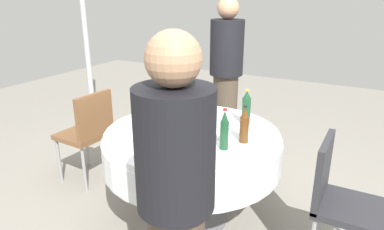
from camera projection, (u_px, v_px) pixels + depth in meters
name	position (u px, v px, depth m)	size (l,w,h in m)	color
ground_plane	(192.00, 217.00, 2.80)	(10.00, 10.00, 0.00)	gray
dining_table	(192.00, 150.00, 2.60)	(1.31, 1.31, 0.74)	white
bottle_dark_green_near	(224.00, 131.00, 2.23)	(0.06, 0.06, 0.28)	#194728
bottle_brown_left	(244.00, 125.00, 2.34)	(0.06, 0.06, 0.26)	#593314
bottle_dark_green_outer	(246.00, 108.00, 2.65)	(0.07, 0.07, 0.28)	#194728
wine_glass_east	(183.00, 112.00, 2.61)	(0.07, 0.07, 0.15)	white
wine_glass_right	(164.00, 110.00, 2.66)	(0.07, 0.07, 0.16)	white
plate_west	(182.00, 142.00, 2.35)	(0.21, 0.21, 0.02)	white
plate_far	(192.00, 116.00, 2.84)	(0.20, 0.20, 0.02)	white
fork_left	(134.00, 128.00, 2.61)	(0.18, 0.02, 0.01)	silver
spoon_outer	(192.00, 161.00, 2.10)	(0.18, 0.02, 0.01)	silver
spoon_east	(158.00, 115.00, 2.89)	(0.18, 0.02, 0.01)	silver
folded_napkin	(213.00, 134.00, 2.47)	(0.15, 0.15, 0.02)	white
person_near	(176.00, 204.00, 1.53)	(0.34, 0.34, 1.58)	#4C3F33
person_left	(226.00, 76.00, 3.62)	(0.34, 0.34, 1.66)	#4C3F33
chair_mid	(337.00, 195.00, 2.15)	(0.40, 0.40, 0.87)	#2D2D33
chair_front	(88.00, 130.00, 3.18)	(0.42, 0.42, 0.87)	brown
tent_pole_main	(85.00, 28.00, 4.51)	(0.07, 0.07, 2.50)	#B2B5B7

